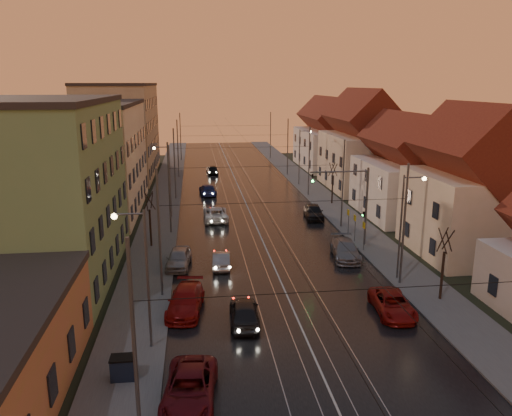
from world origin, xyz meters
name	(u,v)px	position (x,y,z in m)	size (l,w,h in m)	color
ground	(314,357)	(0.00, 0.00, 0.00)	(160.00, 160.00, 0.00)	black
road	(242,196)	(0.00, 40.00, 0.02)	(16.00, 120.00, 0.04)	black
sidewalk_left	(165,197)	(-10.00, 40.00, 0.07)	(4.00, 120.00, 0.15)	#4C4C4C
sidewalk_right	(317,193)	(10.00, 40.00, 0.07)	(4.00, 120.00, 0.15)	#4C4C4C
tram_rail_0	(226,196)	(-2.20, 40.00, 0.06)	(0.06, 120.00, 0.03)	gray
tram_rail_1	(237,196)	(-0.77, 40.00, 0.06)	(0.06, 120.00, 0.03)	gray
tram_rail_2	(248,195)	(0.77, 40.00, 0.06)	(0.06, 120.00, 0.03)	gray
tram_rail_3	(259,195)	(2.20, 40.00, 0.06)	(0.06, 120.00, 0.03)	gray
apartment_left_1	(40,193)	(-17.50, 14.00, 6.50)	(10.00, 18.00, 13.00)	#658E5A
apartment_left_2	(93,160)	(-17.50, 34.00, 6.00)	(10.00, 20.00, 12.00)	beige
apartment_left_3	(121,131)	(-17.50, 58.00, 7.00)	(10.00, 24.00, 14.00)	#9F8766
house_right_1	(471,192)	(17.00, 15.00, 5.45)	(8.67, 10.20, 10.80)	beige
house_right_2	(406,174)	(17.00, 28.00, 4.64)	(9.18, 12.24, 9.20)	silver
house_right_3	(362,147)	(17.00, 43.00, 5.80)	(9.18, 14.28, 11.50)	beige
house_right_4	(328,138)	(17.00, 61.00, 5.05)	(9.18, 16.32, 10.00)	silver
catenary_pole_l_0	(135,350)	(-8.60, -6.00, 4.50)	(0.16, 0.16, 9.00)	#595B60
catenary_pole_l_1	(159,235)	(-8.60, 9.00, 4.50)	(0.16, 0.16, 9.00)	#595B60
catenary_pole_r_1	(404,226)	(8.60, 9.00, 4.50)	(0.16, 0.16, 9.00)	#595B60
catenary_pole_l_2	(169,189)	(-8.60, 24.00, 4.50)	(0.16, 0.16, 9.00)	#595B60
catenary_pole_r_2	(343,185)	(8.60, 24.00, 4.50)	(0.16, 0.16, 9.00)	#595B60
catenary_pole_l_3	(175,164)	(-8.60, 39.00, 4.50)	(0.16, 0.16, 9.00)	#595B60
catenary_pole_r_3	(309,162)	(8.60, 39.00, 4.50)	(0.16, 0.16, 9.00)	#595B60
catenary_pole_l_4	(178,149)	(-8.60, 54.00, 4.50)	(0.16, 0.16, 9.00)	#595B60
catenary_pole_r_4	(288,147)	(8.60, 54.00, 4.50)	(0.16, 0.16, 9.00)	#595B60
catenary_pole_l_5	(181,137)	(-8.60, 72.00, 4.50)	(0.16, 0.16, 9.00)	#595B60
catenary_pole_r_5	(270,136)	(8.60, 72.00, 4.50)	(0.16, 0.16, 9.00)	#595B60
street_lamp_0	(141,266)	(-9.10, 2.00, 4.89)	(1.75, 0.32, 8.00)	#595B60
street_lamp_1	(405,217)	(9.10, 10.00, 4.89)	(1.75, 0.32, 8.00)	#595B60
street_lamp_2	(167,174)	(-9.10, 30.00, 4.89)	(1.75, 0.32, 8.00)	#595B60
street_lamp_3	(302,152)	(9.10, 46.00, 4.89)	(1.75, 0.32, 8.00)	#595B60
traffic_light_mast	(356,197)	(7.99, 18.00, 4.60)	(5.30, 0.32, 7.20)	#595B60
bare_tree_0	(150,221)	(-10.20, 20.00, 2.49)	(1.09, 1.09, 5.11)	black
bare_tree_1	(443,266)	(10.20, 6.00, 2.49)	(1.09, 1.09, 5.11)	black
bare_tree_2	(333,184)	(10.40, 34.00, 2.49)	(1.09, 1.09, 5.11)	black
driving_car_0	(244,312)	(-3.35, 4.32, 0.76)	(1.79, 4.44, 1.51)	black
driving_car_1	(221,260)	(-4.20, 14.21, 0.64)	(1.36, 3.89, 1.28)	gray
driving_car_2	(216,214)	(-4.02, 28.30, 0.75)	(2.50, 5.42, 1.51)	silver
driving_car_3	(208,190)	(-4.48, 41.12, 0.71)	(1.99, 4.91, 1.42)	#1A204E
driving_car_4	(212,170)	(-3.29, 56.62, 0.74)	(1.75, 4.35, 1.48)	black
parked_left_1	(190,388)	(-6.64, -3.10, 0.71)	(2.36, 5.11, 1.42)	#580F16
parked_left_2	(186,301)	(-6.95, 6.46, 0.75)	(2.09, 5.15, 1.49)	maroon
parked_left_3	(179,258)	(-7.60, 14.66, 0.76)	(1.79, 4.45, 1.52)	#9A9A9F
parked_right_0	(392,304)	(6.20, 4.51, 0.66)	(2.19, 4.76, 1.32)	maroon
parked_right_1	(345,250)	(6.29, 15.08, 0.75)	(2.10, 5.17, 1.50)	gray
parked_right_2	(314,212)	(6.61, 27.79, 0.79)	(1.86, 4.63, 1.58)	black
dumpster	(124,368)	(-9.90, -1.00, 0.70)	(1.20, 0.80, 1.10)	black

